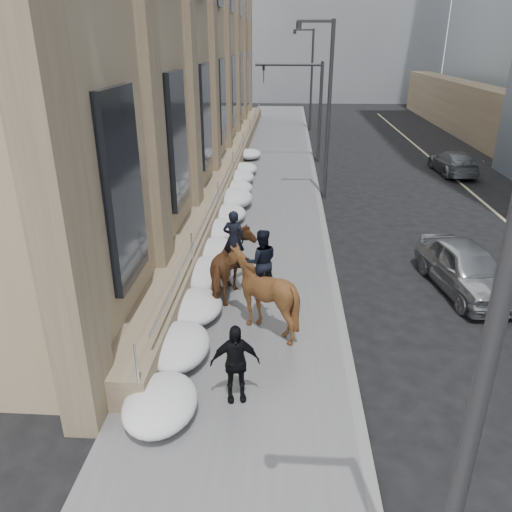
# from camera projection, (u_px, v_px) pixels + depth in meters

# --- Properties ---
(ground) EXTENTS (140.00, 140.00, 0.00)m
(ground) POSITION_uv_depth(u_px,v_px,m) (239.00, 364.00, 11.98)
(ground) COLOR black
(ground) RESTS_ON ground
(sidewalk) EXTENTS (5.00, 80.00, 0.12)m
(sidewalk) POSITION_uv_depth(u_px,v_px,m) (261.00, 222.00, 21.11)
(sidewalk) COLOR #59595B
(sidewalk) RESTS_ON ground
(curb) EXTENTS (0.24, 80.00, 0.12)m
(curb) POSITION_uv_depth(u_px,v_px,m) (323.00, 224.00, 20.96)
(curb) COLOR slate
(curb) RESTS_ON ground
(limestone_building) EXTENTS (6.10, 44.00, 18.00)m
(limestone_building) POSITION_uv_depth(u_px,v_px,m) (175.00, 5.00, 27.01)
(limestone_building) COLOR #9A8665
(limestone_building) RESTS_ON ground
(bg_building_far) EXTENTS (24.00, 12.00, 20.00)m
(bg_building_far) POSITION_uv_depth(u_px,v_px,m) (243.00, 19.00, 74.26)
(bg_building_far) COLOR gray
(bg_building_far) RESTS_ON ground
(streetlight_near) EXTENTS (1.71, 0.24, 8.00)m
(streetlight_near) POSITION_uv_depth(u_px,v_px,m) (472.00, 350.00, 4.50)
(streetlight_near) COLOR #2D2D30
(streetlight_near) RESTS_ON ground
(streetlight_mid) EXTENTS (1.71, 0.24, 8.00)m
(streetlight_mid) POSITION_uv_depth(u_px,v_px,m) (326.00, 101.00, 22.81)
(streetlight_mid) COLOR #2D2D30
(streetlight_mid) RESTS_ON ground
(streetlight_far) EXTENTS (1.71, 0.24, 8.00)m
(streetlight_far) POSITION_uv_depth(u_px,v_px,m) (310.00, 74.00, 41.12)
(streetlight_far) COLOR #2D2D30
(streetlight_far) RESTS_ON ground
(traffic_signal) EXTENTS (4.10, 0.22, 6.00)m
(traffic_signal) POSITION_uv_depth(u_px,v_px,m) (306.00, 96.00, 30.41)
(traffic_signal) COLOR #2D2D30
(traffic_signal) RESTS_ON ground
(snow_bank) EXTENTS (1.70, 18.10, 0.76)m
(snow_bank) POSITION_uv_depth(u_px,v_px,m) (222.00, 228.00, 19.29)
(snow_bank) COLOR white
(snow_bank) RESTS_ON sidewalk
(mounted_horse_left) EXTENTS (1.34, 2.42, 2.64)m
(mounted_horse_left) POSITION_uv_depth(u_px,v_px,m) (232.00, 264.00, 14.49)
(mounted_horse_left) COLOR #502E18
(mounted_horse_left) RESTS_ON sidewalk
(mounted_horse_right) EXTENTS (2.03, 2.21, 2.73)m
(mounted_horse_right) POSITION_uv_depth(u_px,v_px,m) (261.00, 288.00, 12.83)
(mounted_horse_right) COLOR #4B2D15
(mounted_horse_right) RESTS_ON sidewalk
(pedestrian) EXTENTS (1.10, 0.62, 1.78)m
(pedestrian) POSITION_uv_depth(u_px,v_px,m) (235.00, 363.00, 10.33)
(pedestrian) COLOR black
(pedestrian) RESTS_ON sidewalk
(car_silver) EXTENTS (2.45, 4.60, 1.49)m
(car_silver) POSITION_uv_depth(u_px,v_px,m) (466.00, 268.00, 15.24)
(car_silver) COLOR #9B9EA2
(car_silver) RESTS_ON ground
(car_grey) EXTENTS (2.02, 4.59, 1.31)m
(car_grey) POSITION_uv_depth(u_px,v_px,m) (453.00, 162.00, 28.80)
(car_grey) COLOR slate
(car_grey) RESTS_ON ground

